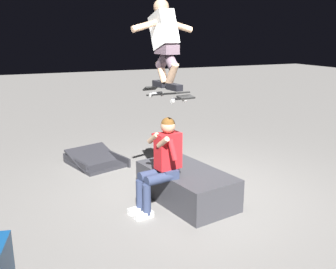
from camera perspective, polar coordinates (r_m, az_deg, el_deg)
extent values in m
plane|color=slate|center=(5.94, 3.40, -8.76)|extent=(40.00, 40.00, 0.00)
cube|color=#38383D|center=(5.61, 2.76, -7.61)|extent=(1.65, 1.08, 0.47)
cube|color=#2D3856|center=(5.27, 0.00, -5.68)|extent=(0.32, 0.20, 0.12)
cube|color=red|center=(5.17, 0.00, -2.46)|extent=(0.26, 0.37, 0.50)
sphere|color=tan|center=(5.08, 0.00, 1.31)|extent=(0.20, 0.20, 0.20)
sphere|color=brown|center=(5.07, 0.00, 1.53)|extent=(0.19, 0.19, 0.19)
cylinder|color=red|center=(4.96, 0.72, -2.32)|extent=(0.20, 0.11, 0.29)
cylinder|color=tan|center=(4.94, -0.76, -1.18)|extent=(0.25, 0.11, 0.19)
cylinder|color=red|center=(5.28, -1.76, -1.26)|extent=(0.20, 0.11, 0.29)
cylinder|color=tan|center=(5.13, -2.23, -0.56)|extent=(0.25, 0.11, 0.19)
cylinder|color=#2D3856|center=(5.11, -1.30, -6.63)|extent=(0.21, 0.42, 0.14)
cylinder|color=#2D3856|center=(5.11, -3.20, -9.73)|extent=(0.11, 0.11, 0.43)
cube|color=white|center=(5.18, -3.65, -12.01)|extent=(0.14, 0.27, 0.08)
cylinder|color=#2D3856|center=(5.25, -2.37, -6.02)|extent=(0.21, 0.42, 0.14)
cylinder|color=#2D3856|center=(5.25, -4.22, -9.04)|extent=(0.11, 0.11, 0.43)
cube|color=white|center=(5.32, -4.65, -11.27)|extent=(0.14, 0.27, 0.08)
cube|color=black|center=(5.00, -0.17, 6.13)|extent=(0.81, 0.30, 0.15)
cube|color=black|center=(5.39, -2.63, 6.96)|extent=(0.14, 0.21, 0.07)
cube|color=black|center=(4.63, 2.70, 5.64)|extent=(0.15, 0.21, 0.04)
cube|color=#99999E|center=(5.25, -1.74, 6.26)|extent=(0.08, 0.17, 0.04)
cylinder|color=white|center=(5.21, -2.61, 5.91)|extent=(0.06, 0.04, 0.05)
cylinder|color=white|center=(5.30, -0.88, 6.07)|extent=(0.06, 0.04, 0.05)
cube|color=#99999E|center=(4.77, 1.56, 5.40)|extent=(0.08, 0.17, 0.04)
cylinder|color=white|center=(4.73, 0.64, 5.01)|extent=(0.06, 0.04, 0.05)
cylinder|color=white|center=(4.83, 2.47, 5.19)|extent=(0.06, 0.04, 0.05)
cube|color=black|center=(5.14, -1.20, 7.61)|extent=(0.27, 0.13, 0.08)
cube|color=black|center=(4.84, 0.93, 7.14)|extent=(0.27, 0.13, 0.08)
cylinder|color=tan|center=(5.08, -0.90, 9.33)|extent=(0.25, 0.13, 0.31)
cylinder|color=#604D59|center=(5.00, -0.49, 11.54)|extent=(0.35, 0.17, 0.33)
cylinder|color=tan|center=(4.86, 0.60, 9.09)|extent=(0.25, 0.13, 0.31)
cylinder|color=#604D59|center=(4.91, 0.16, 11.48)|extent=(0.35, 0.17, 0.33)
cube|color=#604D59|center=(4.95, -0.17, 12.67)|extent=(0.32, 0.24, 0.12)
cube|color=white|center=(5.02, -0.66, 15.44)|extent=(0.48, 0.27, 0.52)
sphere|color=tan|center=(5.08, -1.03, 18.59)|extent=(0.20, 0.20, 0.20)
cylinder|color=tan|center=(4.93, -3.08, 16.13)|extent=(0.13, 0.45, 0.19)
cylinder|color=tan|center=(5.15, 1.42, 16.09)|extent=(0.13, 0.45, 0.19)
cube|color=#28282D|center=(7.28, -10.72, -4.23)|extent=(1.18, 1.07, 0.06)
cube|color=#28282D|center=(7.26, -10.75, -3.78)|extent=(1.15, 1.06, 0.35)
cube|color=#28282D|center=(7.19, -13.81, -4.21)|extent=(0.86, 0.29, 0.16)
cube|color=#28282D|center=(7.35, -7.75, -3.47)|extent=(0.86, 0.29, 0.16)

